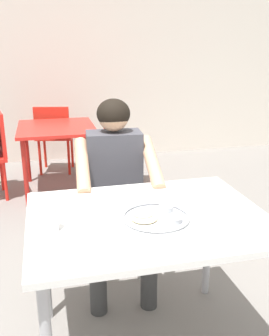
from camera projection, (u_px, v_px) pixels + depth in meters
name	position (u px, v px, depth m)	size (l,w,h in m)	color
back_wall	(73.00, 29.00, 4.81)	(12.00, 0.12, 3.40)	silver
table_foreground	(148.00, 231.00, 1.76)	(1.09, 0.83, 0.75)	white
thali_tray	(156.00, 217.00, 1.70)	(0.31, 0.31, 0.03)	#B7BABF
drinking_cup	(49.00, 218.00, 1.58)	(0.08, 0.08, 0.11)	silver
chair_foreground	(112.00, 200.00, 2.60)	(0.41, 0.43, 0.84)	silver
diner_foreground	(116.00, 179.00, 2.33)	(0.52, 0.57, 1.20)	#373737
table_background_red	(57.00, 135.00, 3.90)	(0.77, 0.88, 0.71)	red
chair_red_right	(118.00, 143.00, 4.09)	(0.51, 0.51, 0.84)	red
chair_red_far	(54.00, 133.00, 4.51)	(0.50, 0.47, 0.83)	red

